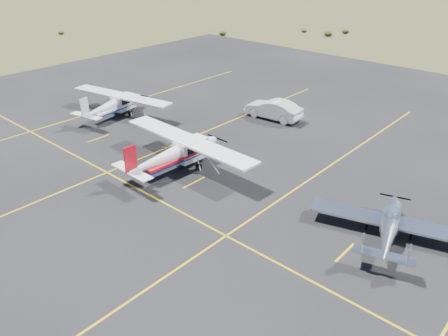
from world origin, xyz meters
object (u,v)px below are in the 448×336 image
sedan (273,109)px  aircraft_low_wing (390,225)px  aircraft_cessna (176,153)px  aircraft_plain (114,104)px

sedan → aircraft_low_wing: bearing=50.1°
aircraft_low_wing → aircraft_cessna: size_ratio=0.72×
aircraft_cessna → aircraft_low_wing: bearing=-79.5°
sedan → aircraft_cessna: bearing=-1.1°
aircraft_plain → aircraft_low_wing: bearing=-103.2°
aircraft_low_wing → aircraft_plain: (1.25, 26.18, 0.31)m
aircraft_cessna → sedan: bearing=6.2°
aircraft_cessna → aircraft_plain: bearing=76.2°
aircraft_plain → sedan: (9.26, -10.98, -0.33)m
aircraft_cessna → aircraft_plain: 12.36m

